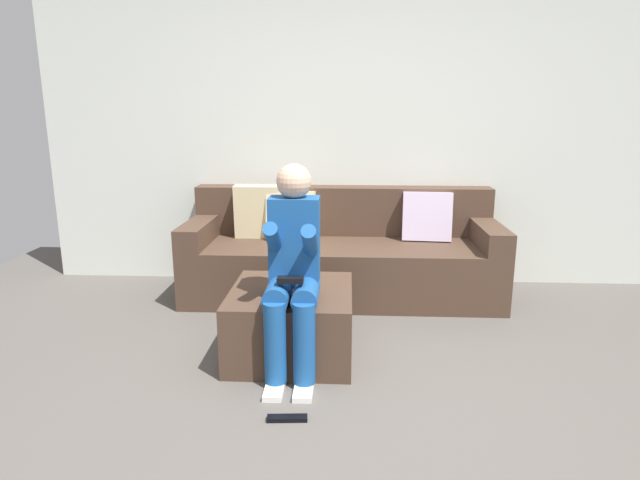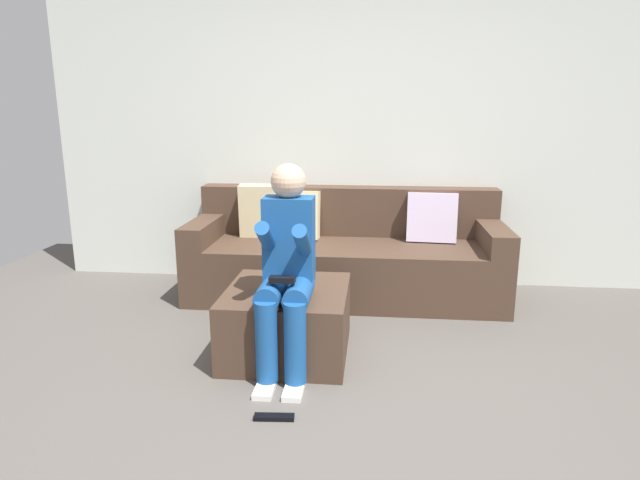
{
  "view_description": "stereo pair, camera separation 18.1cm",
  "coord_description": "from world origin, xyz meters",
  "px_view_note": "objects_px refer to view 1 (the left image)",
  "views": [
    {
      "loc": [
        -0.01,
        -2.19,
        1.46
      ],
      "look_at": [
        -0.2,
        1.41,
        0.59
      ],
      "focal_mm": 30.45,
      "sensor_mm": 36.0,
      "label": 1
    },
    {
      "loc": [
        0.17,
        -2.18,
        1.46
      ],
      "look_at": [
        -0.2,
        1.41,
        0.59
      ],
      "focal_mm": 30.45,
      "sensor_mm": 36.0,
      "label": 2
    }
  ],
  "objects_px": {
    "couch_sectional": "(341,255)",
    "person_seated": "(293,266)",
    "ottoman": "(292,322)",
    "remote_near_ottoman": "(287,418)"
  },
  "relations": [
    {
      "from": "couch_sectional",
      "to": "person_seated",
      "type": "relative_size",
      "value": 2.08
    },
    {
      "from": "ottoman",
      "to": "remote_near_ottoman",
      "type": "relative_size",
      "value": 3.89
    },
    {
      "from": "remote_near_ottoman",
      "to": "person_seated",
      "type": "bearing_deg",
      "value": 87.8
    },
    {
      "from": "person_seated",
      "to": "ottoman",
      "type": "bearing_deg",
      "value": 99.21
    },
    {
      "from": "ottoman",
      "to": "remote_near_ottoman",
      "type": "bearing_deg",
      "value": -85.86
    },
    {
      "from": "person_seated",
      "to": "remote_near_ottoman",
      "type": "height_order",
      "value": "person_seated"
    },
    {
      "from": "couch_sectional",
      "to": "remote_near_ottoman",
      "type": "bearing_deg",
      "value": -96.88
    },
    {
      "from": "person_seated",
      "to": "remote_near_ottoman",
      "type": "relative_size",
      "value": 6.0
    },
    {
      "from": "ottoman",
      "to": "person_seated",
      "type": "distance_m",
      "value": 0.46
    },
    {
      "from": "ottoman",
      "to": "person_seated",
      "type": "xyz_separation_m",
      "value": [
        0.03,
        -0.21,
        0.41
      ]
    }
  ]
}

